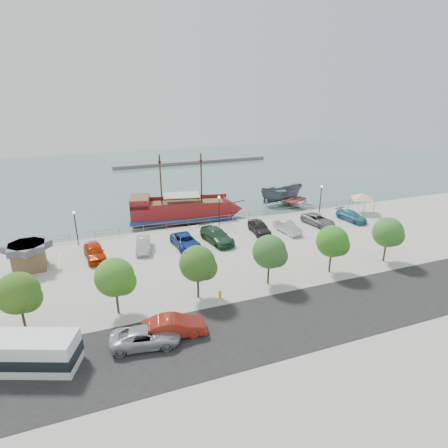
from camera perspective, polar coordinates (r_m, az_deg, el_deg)
name	(u,v)px	position (r m, az deg, el deg)	size (l,w,h in m)	color
ground	(237,251)	(45.66, 2.07, -4.20)	(160.00, 160.00, 0.00)	#466762
land_slab	(349,360)	(30.06, 18.57, -19.01)	(100.00, 58.00, 1.20)	#A5A195
street	(311,315)	(32.85, 13.18, -13.37)	(100.00, 8.00, 0.04)	black
sidewalk	(277,282)	(37.18, 8.09, -8.73)	(100.00, 4.00, 0.05)	gray
seawall_railing	(216,219)	(51.84, -1.23, 0.69)	(50.00, 0.06, 1.00)	slate
far_shore	(192,162)	(98.63, -4.96, 9.42)	(40.00, 3.00, 0.80)	slate
pirate_ship	(189,210)	(55.08, -5.33, 2.06)	(16.95, 7.62, 10.52)	maroon
patrol_boat	(281,196)	(64.24, 8.73, 4.31)	(2.86, 7.61, 2.94)	#494F58
speedboat	(295,202)	(63.53, 10.79, 3.25)	(4.64, 6.50, 1.35)	silver
dock_west	(117,238)	(51.11, -16.04, -2.01)	(7.28, 2.08, 0.42)	slate
dock_mid	(258,219)	(56.11, 5.20, 0.73)	(6.92, 1.98, 0.40)	gray
dock_east	(312,212)	(60.66, 13.29, 1.78)	(7.44, 2.12, 0.42)	#67635C
shed	(28,255)	(43.69, -27.64, -4.23)	(3.59, 3.59, 2.83)	brown
canopy_tent	(363,193)	(59.18, 20.45, 4.43)	(5.16, 5.16, 3.48)	slate
street_van	(146,337)	(29.11, -11.86, -16.48)	(2.35, 5.09, 1.42)	#9EA3A7
street_sedan	(174,326)	(29.67, -7.60, -15.18)	(1.68, 4.83, 1.59)	maroon
shuttle_bus	(25,353)	(29.55, -28.04, -16.99)	(7.34, 4.79, 2.44)	silver
fire_hydrant	(220,294)	(34.07, -0.60, -10.62)	(0.27, 0.27, 0.77)	#F1AC06
lamp_post_left	(75,222)	(47.25, -21.73, 0.32)	(0.36, 0.36, 4.28)	black
lamp_post_mid	(219,206)	(49.91, -0.75, 2.83)	(0.36, 0.36, 4.28)	black
lamp_post_right	(321,194)	(57.14, 14.56, 4.44)	(0.36, 0.36, 4.28)	black
tree_a	(20,294)	(32.27, -28.63, -9.39)	(3.30, 3.20, 5.00)	#473321
tree_b	(117,278)	(31.80, -16.04, -7.97)	(3.30, 3.20, 5.00)	#473321
tree_c	(199,265)	(32.84, -3.78, -6.20)	(3.30, 3.20, 5.00)	#473321
tree_d	(271,253)	(35.27, 7.18, -4.38)	(3.30, 3.20, 5.00)	#473321
tree_e	(334,242)	(38.83, 16.39, -2.71)	(3.30, 3.20, 5.00)	#473321
tree_f	(389,233)	(43.24, 23.88, -1.29)	(3.30, 3.20, 5.00)	#473321
parked_car_a	(94,252)	(43.53, -19.13, -4.02)	(1.96, 4.87, 1.66)	#B72B05
parked_car_b	(143,245)	(44.20, -12.18, -3.08)	(1.54, 4.40, 1.45)	#BEBEBE
parked_car_c	(185,241)	(44.27, -5.89, -2.66)	(2.44, 5.29, 1.47)	navy
parked_car_d	(217,236)	(45.42, -1.10, -1.80)	(2.34, 5.76, 1.67)	#254D32
parked_car_e	(259,227)	(48.45, 5.40, -0.46)	(1.93, 4.80, 1.64)	black
parked_car_f	(287,227)	(49.15, 9.64, -0.47)	(1.55, 4.45, 1.47)	silver
parked_car_g	(318,220)	(52.73, 14.14, 0.61)	(2.35, 5.09, 1.41)	slate
parked_car_h	(352,216)	(55.65, 18.86, 1.15)	(1.96, 4.81, 1.40)	teal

